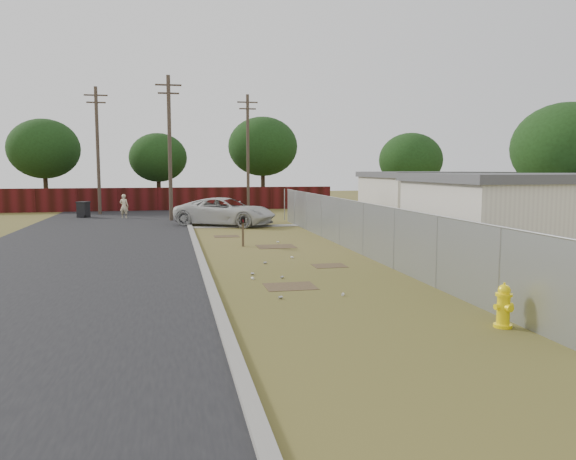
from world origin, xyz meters
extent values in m
plane|color=olive|center=(0.00, 0.00, 0.00)|extent=(120.00, 120.00, 0.00)
cube|color=black|center=(-7.50, 8.00, 0.01)|extent=(9.00, 60.00, 0.02)
cube|color=gray|center=(-3.00, 8.00, 0.06)|extent=(0.25, 60.00, 0.12)
cube|color=gray|center=(0.00, 11.50, 0.01)|extent=(6.20, 1.00, 0.03)
cylinder|color=gray|center=(3.10, -9.00, 1.00)|extent=(0.06, 0.06, 2.00)
cylinder|color=gray|center=(3.10, -6.00, 1.00)|extent=(0.06, 0.06, 2.00)
cylinder|color=gray|center=(3.10, -3.00, 1.00)|extent=(0.06, 0.06, 2.00)
cylinder|color=gray|center=(3.10, 0.00, 1.00)|extent=(0.06, 0.06, 2.00)
cylinder|color=gray|center=(3.10, 3.00, 1.00)|extent=(0.06, 0.06, 2.00)
cylinder|color=gray|center=(3.10, 6.00, 1.00)|extent=(0.06, 0.06, 2.00)
cylinder|color=gray|center=(3.10, 9.00, 1.00)|extent=(0.06, 0.06, 2.00)
cylinder|color=gray|center=(3.10, 12.00, 1.00)|extent=(0.06, 0.06, 2.00)
cylinder|color=gray|center=(3.10, 15.00, 1.00)|extent=(0.06, 0.06, 2.00)
cylinder|color=gray|center=(3.10, 1.00, 2.00)|extent=(0.04, 26.00, 0.04)
cube|color=slate|center=(3.10, 1.00, 1.00)|extent=(0.01, 26.00, 2.00)
cube|color=black|center=(3.16, 1.00, 0.30)|extent=(0.03, 26.00, 0.60)
cube|color=#4B1011|center=(-6.00, 25.00, 0.90)|extent=(30.00, 0.12, 1.80)
cylinder|color=#483B30|center=(-4.00, 16.00, 4.50)|extent=(0.24, 0.24, 9.00)
cube|color=#483B30|center=(-4.00, 16.00, 8.40)|extent=(1.60, 0.10, 0.10)
cube|color=#483B30|center=(-4.00, 16.00, 7.90)|extent=(1.30, 0.10, 0.10)
cylinder|color=#483B30|center=(-9.00, 22.00, 4.50)|extent=(0.24, 0.24, 9.00)
cube|color=#483B30|center=(-9.00, 22.00, 8.40)|extent=(1.60, 0.10, 0.10)
cube|color=#483B30|center=(-9.00, 22.00, 7.90)|extent=(1.30, 0.10, 0.10)
cylinder|color=#483B30|center=(2.00, 24.00, 4.50)|extent=(0.24, 0.24, 9.00)
cube|color=#483B30|center=(2.00, 24.00, 8.40)|extent=(1.60, 0.10, 0.10)
cube|color=#483B30|center=(2.00, 24.00, 7.90)|extent=(1.30, 0.10, 0.10)
cube|color=silver|center=(9.00, -2.00, 1.40)|extent=(8.00, 6.00, 2.80)
cube|color=#4D4D52|center=(9.00, -2.00, 2.95)|extent=(8.32, 6.24, 0.30)
cube|color=silver|center=(10.50, 9.00, 1.40)|extent=(7.00, 6.00, 2.80)
cube|color=#4D4D52|center=(10.50, 9.00, 2.95)|extent=(7.28, 6.24, 0.30)
cylinder|color=#372918|center=(-14.00, 29.00, 1.65)|extent=(0.36, 0.36, 3.30)
ellipsoid|color=black|center=(-14.00, 29.00, 4.88)|extent=(5.70, 5.70, 4.84)
cylinder|color=#372918|center=(-5.00, 30.00, 1.43)|extent=(0.36, 0.36, 2.86)
ellipsoid|color=black|center=(-5.00, 30.00, 4.23)|extent=(4.94, 4.94, 4.20)
cylinder|color=#372918|center=(4.00, 29.00, 1.76)|extent=(0.36, 0.36, 3.52)
ellipsoid|color=black|center=(4.00, 29.00, 5.20)|extent=(6.08, 6.08, 5.17)
cylinder|color=#372918|center=(13.00, 18.00, 1.32)|extent=(0.36, 0.36, 2.64)
ellipsoid|color=black|center=(13.00, 18.00, 3.90)|extent=(4.56, 4.56, 3.88)
cylinder|color=#372918|center=(14.00, 3.00, 1.43)|extent=(0.36, 0.36, 2.86)
ellipsoid|color=black|center=(14.00, 3.00, 4.23)|extent=(4.94, 4.94, 4.20)
cylinder|color=yellow|center=(2.69, -9.85, 0.03)|extent=(0.42, 0.42, 0.07)
cylinder|color=yellow|center=(2.69, -9.85, 0.37)|extent=(0.30, 0.30, 0.64)
cylinder|color=yellow|center=(2.69, -9.85, 0.69)|extent=(0.38, 0.38, 0.06)
sphere|color=yellow|center=(2.69, -9.85, 0.78)|extent=(0.28, 0.28, 0.26)
cylinder|color=yellow|center=(2.69, -9.85, 0.91)|extent=(0.05, 0.05, 0.07)
cylinder|color=yellow|center=(2.53, -9.86, 0.44)|extent=(0.12, 0.13, 0.12)
cylinder|color=yellow|center=(2.84, -9.83, 0.44)|extent=(0.12, 0.13, 0.12)
cylinder|color=yellow|center=(2.70, -10.00, 0.44)|extent=(0.17, 0.15, 0.16)
cube|color=brown|center=(-1.06, 3.35, 0.54)|extent=(0.10, 0.10, 1.08)
cube|color=black|center=(-1.06, 3.35, 1.11)|extent=(0.24, 0.53, 0.19)
cylinder|color=black|center=(-1.06, 3.35, 1.21)|extent=(0.24, 0.53, 0.19)
cube|color=red|center=(-1.08, 3.07, 1.11)|extent=(0.03, 0.04, 0.11)
imported|color=silver|center=(-0.92, 12.31, 0.80)|extent=(6.35, 5.20, 1.61)
imported|color=beige|center=(-7.05, 18.42, 0.80)|extent=(0.68, 0.55, 1.60)
cube|color=black|center=(-9.77, 19.50, 0.51)|extent=(0.84, 0.84, 1.02)
cube|color=black|center=(-9.77, 19.50, 1.04)|extent=(0.93, 0.93, 0.08)
cylinder|color=black|center=(-9.61, 19.07, 0.11)|extent=(0.14, 0.21, 0.21)
cylinder|color=silver|center=(0.30, -6.40, 0.04)|extent=(0.11, 0.12, 0.07)
cylinder|color=#A7A7AC|center=(-1.58, -3.08, 0.04)|extent=(0.12, 0.10, 0.07)
cylinder|color=silver|center=(0.30, -0.17, 0.04)|extent=(0.12, 0.12, 0.07)
cylinder|color=#A7A7AC|center=(-1.35, -6.40, 0.04)|extent=(0.12, 0.10, 0.07)
cylinder|color=silver|center=(0.60, 4.18, 0.04)|extent=(0.12, 0.11, 0.07)
cylinder|color=#A7A7AC|center=(-0.87, -1.15, 0.04)|extent=(0.11, 0.09, 0.07)
cylinder|color=silver|center=(-1.68, -3.80, 0.04)|extent=(0.10, 0.12, 0.07)
cylinder|color=#A7A7AC|center=(-0.80, -3.81, 0.04)|extent=(0.12, 0.12, 0.07)
camera|label=1|loc=(-4.01, -20.05, 3.28)|focal=35.00mm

